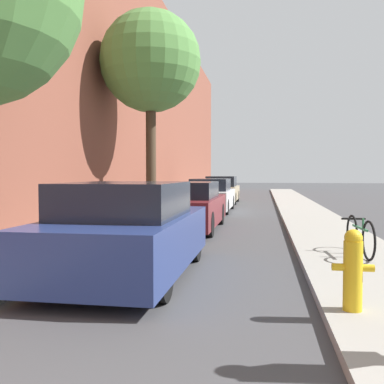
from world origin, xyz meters
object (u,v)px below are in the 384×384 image
at_px(street_tree_far, 151,63).
at_px(bicycle, 360,236).
at_px(parked_car_white, 211,196).
at_px(parked_car_champagne, 222,190).
at_px(parked_car_navy, 128,232).
at_px(parked_car_maroon, 189,207).
at_px(fire_hydrant, 353,269).

bearing_deg(street_tree_far, bicycle, -44.43).
bearing_deg(parked_car_white, parked_car_champagne, 90.67).
bearing_deg(parked_car_champagne, street_tree_far, -97.47).
distance_m(parked_car_white, parked_car_champagne, 5.28).
height_order(parked_car_navy, parked_car_white, parked_car_navy).
xyz_separation_m(parked_car_navy, parked_car_maroon, (-0.02, 5.60, -0.03)).
bearing_deg(parked_car_maroon, fire_hydrant, -66.96).
xyz_separation_m(parked_car_maroon, street_tree_far, (-1.46, 1.28, 4.45)).
distance_m(parked_car_maroon, parked_car_champagne, 11.24).
relative_size(street_tree_far, fire_hydrant, 7.53).
relative_size(parked_car_navy, parked_car_champagne, 0.98).
bearing_deg(bicycle, parked_car_champagne, 100.38).
xyz_separation_m(parked_car_navy, parked_car_champagne, (-0.17, 16.83, -0.01)).
xyz_separation_m(parked_car_white, street_tree_far, (-1.37, -4.67, 4.45)).
xyz_separation_m(parked_car_navy, parked_car_white, (-0.11, 11.55, -0.03)).
height_order(parked_car_white, bicycle, parked_car_white).
height_order(parked_car_champagne, street_tree_far, street_tree_far).
bearing_deg(parked_car_navy, street_tree_far, 102.09).
bearing_deg(fire_hydrant, bicycle, 76.84).
distance_m(parked_car_maroon, fire_hydrant, 7.77).
xyz_separation_m(parked_car_maroon, fire_hydrant, (3.04, -7.15, -0.09)).
distance_m(parked_car_maroon, bicycle, 5.44).
xyz_separation_m(fire_hydrant, bicycle, (0.77, 3.27, -0.10)).
relative_size(parked_car_navy, fire_hydrant, 4.63).
xyz_separation_m(parked_car_champagne, street_tree_far, (-1.31, -9.96, 4.42)).
bearing_deg(fire_hydrant, parked_car_white, 103.44).
relative_size(parked_car_champagne, bicycle, 2.48).
height_order(parked_car_navy, parked_car_champagne, parked_car_navy).
distance_m(parked_car_navy, parked_car_maroon, 5.60).
bearing_deg(parked_car_white, fire_hydrant, -76.56).
relative_size(parked_car_maroon, parked_car_white, 0.97).
relative_size(street_tree_far, bicycle, 3.93).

